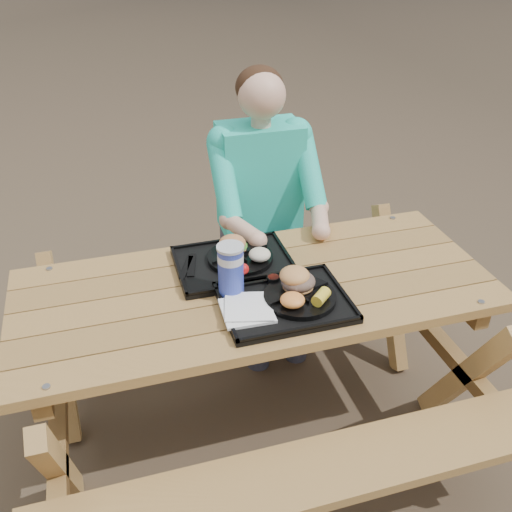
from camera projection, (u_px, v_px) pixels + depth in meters
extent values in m
plane|color=#999999|center=(256.00, 423.00, 2.55)|extent=(60.00, 60.00, 0.00)
cube|color=black|center=(285.00, 303.00, 2.04)|extent=(0.45, 0.35, 0.02)
cube|color=black|center=(234.00, 264.00, 2.26)|extent=(0.45, 0.35, 0.02)
cylinder|color=black|center=(300.00, 297.00, 2.04)|extent=(0.26, 0.26, 0.02)
cylinder|color=black|center=(240.00, 258.00, 2.26)|extent=(0.26, 0.26, 0.02)
cube|color=white|center=(247.00, 310.00, 1.97)|extent=(0.18, 0.18, 0.02)
cylinder|color=#1528A3|center=(231.00, 271.00, 2.03)|extent=(0.09, 0.09, 0.19)
cylinder|color=#310905|center=(273.00, 280.00, 2.12)|extent=(0.05, 0.05, 0.03)
cylinder|color=gold|center=(292.00, 276.00, 2.14)|extent=(0.05, 0.05, 0.03)
ellipsoid|color=#FF9E43|center=(293.00, 300.00, 1.97)|extent=(0.09, 0.09, 0.04)
cube|color=black|center=(191.00, 265.00, 2.23)|extent=(0.06, 0.16, 0.01)
ellipsoid|color=#541110|center=(232.00, 262.00, 2.18)|extent=(0.08, 0.08, 0.04)
ellipsoid|color=#ECE2C8|center=(260.00, 255.00, 2.21)|extent=(0.09, 0.09, 0.05)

